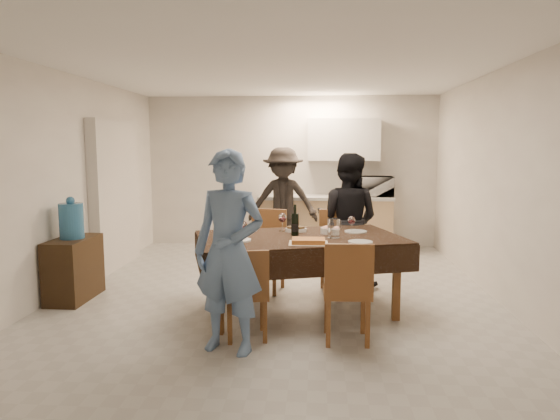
% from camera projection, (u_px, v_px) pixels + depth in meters
% --- Properties ---
extents(floor, '(5.00, 6.00, 0.02)m').
position_uv_depth(floor, '(276.00, 294.00, 5.89)').
color(floor, '#ACABA7').
rests_on(floor, ground).
extents(ceiling, '(5.00, 6.00, 0.02)m').
position_uv_depth(ceiling, '(276.00, 68.00, 5.57)').
color(ceiling, white).
rests_on(ceiling, wall_back).
extents(wall_back, '(5.00, 0.02, 2.60)m').
position_uv_depth(wall_back, '(291.00, 172.00, 8.70)').
color(wall_back, silver).
rests_on(wall_back, floor).
extents(wall_front, '(5.00, 0.02, 2.60)m').
position_uv_depth(wall_front, '(231.00, 224.00, 2.76)').
color(wall_front, silver).
rests_on(wall_front, floor).
extents(wall_left, '(0.02, 6.00, 2.60)m').
position_uv_depth(wall_left, '(67.00, 183.00, 5.92)').
color(wall_left, silver).
rests_on(wall_left, floor).
extents(wall_right, '(0.02, 6.00, 2.60)m').
position_uv_depth(wall_right, '(500.00, 186.00, 5.54)').
color(wall_right, silver).
rests_on(wall_right, floor).
extents(stub_partition, '(0.15, 1.40, 2.10)m').
position_uv_depth(stub_partition, '(115.00, 195.00, 7.13)').
color(stub_partition, beige).
rests_on(stub_partition, floor).
extents(kitchen_base_cabinet, '(2.20, 0.60, 0.86)m').
position_uv_depth(kitchen_base_cabinet, '(325.00, 224.00, 8.44)').
color(kitchen_base_cabinet, tan).
rests_on(kitchen_base_cabinet, floor).
extents(kitchen_worktop, '(2.24, 0.64, 0.05)m').
position_uv_depth(kitchen_worktop, '(325.00, 197.00, 8.39)').
color(kitchen_worktop, '#ADADA8').
rests_on(kitchen_worktop, kitchen_base_cabinet).
extents(upper_cabinet, '(1.20, 0.34, 0.70)m').
position_uv_depth(upper_cabinet, '(344.00, 140.00, 8.38)').
color(upper_cabinet, silver).
rests_on(upper_cabinet, wall_back).
extents(dining_table, '(2.33, 1.75, 0.81)m').
position_uv_depth(dining_table, '(299.00, 240.00, 5.17)').
color(dining_table, black).
rests_on(dining_table, floor).
extents(chair_near_left, '(0.45, 0.45, 0.45)m').
position_uv_depth(chair_near_left, '(245.00, 285.00, 4.41)').
color(chair_near_left, brown).
rests_on(chair_near_left, floor).
extents(chair_near_right, '(0.43, 0.43, 0.50)m').
position_uv_depth(chair_near_right, '(347.00, 282.00, 4.33)').
color(chair_near_right, brown).
rests_on(chair_near_right, floor).
extents(chair_far_left, '(0.52, 0.52, 0.53)m').
position_uv_depth(chair_far_left, '(263.00, 244.00, 5.87)').
color(chair_far_left, brown).
rests_on(chair_far_left, floor).
extents(chair_far_right, '(0.50, 0.50, 0.53)m').
position_uv_depth(chair_far_right, '(340.00, 245.00, 5.81)').
color(chair_far_right, brown).
rests_on(chair_far_right, floor).
extents(console, '(0.38, 0.76, 0.70)m').
position_uv_depth(console, '(74.00, 269.00, 5.66)').
color(console, '#2F1F0F').
rests_on(console, floor).
extents(water_jug, '(0.27, 0.27, 0.40)m').
position_uv_depth(water_jug, '(71.00, 221.00, 5.59)').
color(water_jug, teal).
rests_on(water_jug, console).
extents(wine_bottle, '(0.08, 0.08, 0.33)m').
position_uv_depth(wine_bottle, '(295.00, 220.00, 5.20)').
color(wine_bottle, black).
rests_on(wine_bottle, dining_table).
extents(water_pitcher, '(0.13, 0.13, 0.20)m').
position_uv_depth(water_pitcher, '(334.00, 228.00, 5.07)').
color(water_pitcher, white).
rests_on(water_pitcher, dining_table).
extents(savoury_tart, '(0.38, 0.29, 0.05)m').
position_uv_depth(savoury_tart, '(308.00, 241.00, 4.78)').
color(savoury_tart, '#CB863B').
rests_on(savoury_tart, dining_table).
extents(salad_bowl, '(0.17, 0.17, 0.06)m').
position_uv_depth(salad_bowl, '(328.00, 231.00, 5.31)').
color(salad_bowl, white).
rests_on(salad_bowl, dining_table).
extents(mushroom_dish, '(0.21, 0.21, 0.04)m').
position_uv_depth(mushroom_dish, '(296.00, 230.00, 5.44)').
color(mushroom_dish, white).
rests_on(mushroom_dish, dining_table).
extents(wine_glass_a, '(0.09, 0.09, 0.19)m').
position_uv_depth(wine_glass_a, '(243.00, 230.00, 4.95)').
color(wine_glass_a, white).
rests_on(wine_glass_a, dining_table).
extents(wine_glass_b, '(0.08, 0.08, 0.18)m').
position_uv_depth(wine_glass_b, '(352.00, 224.00, 5.36)').
color(wine_glass_b, white).
rests_on(wine_glass_b, dining_table).
extents(wine_glass_c, '(0.09, 0.09, 0.20)m').
position_uv_depth(wine_glass_c, '(282.00, 222.00, 5.46)').
color(wine_glass_c, white).
rests_on(wine_glass_c, dining_table).
extents(plate_near_left, '(0.27, 0.27, 0.02)m').
position_uv_depth(plate_near_left, '(238.00, 240.00, 4.91)').
color(plate_near_left, white).
rests_on(plate_near_left, dining_table).
extents(plate_near_right, '(0.24, 0.24, 0.01)m').
position_uv_depth(plate_near_right, '(360.00, 242.00, 4.82)').
color(plate_near_right, white).
rests_on(plate_near_right, dining_table).
extents(plate_far_left, '(0.25, 0.25, 0.01)m').
position_uv_depth(plate_far_left, '(246.00, 230.00, 5.50)').
color(plate_far_left, white).
rests_on(plate_far_left, dining_table).
extents(plate_far_right, '(0.24, 0.24, 0.01)m').
position_uv_depth(plate_far_right, '(356.00, 232.00, 5.41)').
color(plate_far_right, white).
rests_on(plate_far_right, dining_table).
extents(microwave, '(0.60, 0.41, 0.33)m').
position_uv_depth(microwave, '(375.00, 186.00, 8.30)').
color(microwave, silver).
rests_on(microwave, kitchen_worktop).
extents(person_near, '(0.71, 0.57, 1.71)m').
position_uv_depth(person_near, '(229.00, 252.00, 4.16)').
color(person_near, '#5B7CAA').
rests_on(person_near, floor).
extents(person_far, '(0.97, 0.86, 1.65)m').
position_uv_depth(person_far, '(347.00, 220.00, 6.16)').
color(person_far, black).
rests_on(person_far, floor).
extents(person_kitchen, '(1.11, 0.64, 1.72)m').
position_uv_depth(person_kitchen, '(283.00, 201.00, 8.00)').
color(person_kitchen, black).
rests_on(person_kitchen, floor).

